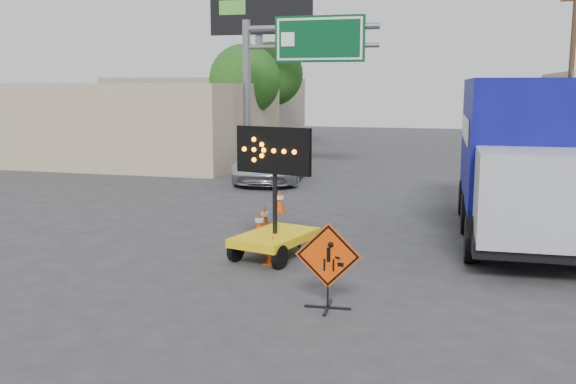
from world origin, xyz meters
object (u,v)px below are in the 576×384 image
at_px(pickup_truck, 272,163).
at_px(box_truck, 519,166).
at_px(construction_sign, 328,263).
at_px(arrow_board, 275,229).

bearing_deg(pickup_truck, box_truck, -47.35).
bearing_deg(construction_sign, arrow_board, 118.01).
bearing_deg(construction_sign, pickup_truck, 106.70).
relative_size(construction_sign, box_truck, 0.18).
relative_size(arrow_board, pickup_truck, 0.55).
bearing_deg(construction_sign, box_truck, 58.14).
distance_m(arrow_board, pickup_truck, 11.86).
xyz_separation_m(arrow_board, box_truck, (5.48, 3.74, 1.18)).
xyz_separation_m(construction_sign, arrow_board, (-1.88, 3.03, -0.16)).
xyz_separation_m(construction_sign, pickup_truck, (-5.38, 14.36, -0.06)).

